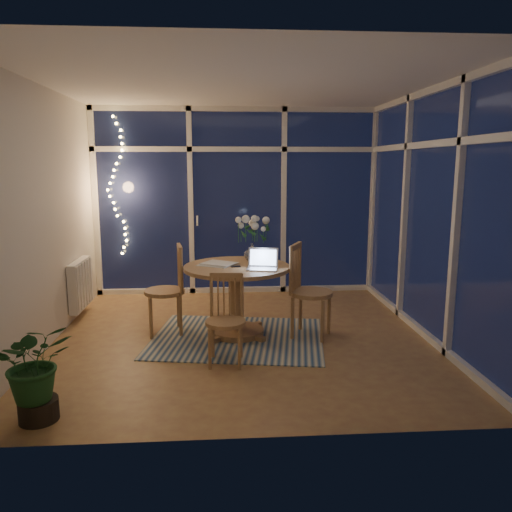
{
  "coord_description": "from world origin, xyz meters",
  "views": [
    {
      "loc": [
        -0.24,
        -5.09,
        1.82
      ],
      "look_at": [
        0.14,
        0.25,
        0.84
      ],
      "focal_mm": 35.0,
      "sensor_mm": 36.0,
      "label": 1
    }
  ],
  "objects_px": {
    "chair_right": "(312,291)",
    "flower_vase": "(252,251)",
    "dining_table": "(237,301)",
    "laptop": "(262,259)",
    "chair_left": "(164,289)",
    "chair_front": "(225,320)",
    "potted_plant": "(35,371)"
  },
  "relations": [
    {
      "from": "laptop",
      "to": "chair_left",
      "type": "bearing_deg",
      "value": 173.45
    },
    {
      "from": "chair_front",
      "to": "potted_plant",
      "type": "xyz_separation_m",
      "value": [
        -1.36,
        -0.95,
        -0.04
      ]
    },
    {
      "from": "flower_vase",
      "to": "chair_front",
      "type": "bearing_deg",
      "value": -106.49
    },
    {
      "from": "chair_left",
      "to": "chair_right",
      "type": "height_order",
      "value": "chair_right"
    },
    {
      "from": "chair_right",
      "to": "flower_vase",
      "type": "height_order",
      "value": "chair_right"
    },
    {
      "from": "flower_vase",
      "to": "potted_plant",
      "type": "xyz_separation_m",
      "value": [
        -1.67,
        -2.0,
        -0.49
      ]
    },
    {
      "from": "chair_left",
      "to": "chair_front",
      "type": "bearing_deg",
      "value": 26.72
    },
    {
      "from": "potted_plant",
      "to": "chair_right",
      "type": "bearing_deg",
      "value": 35.53
    },
    {
      "from": "chair_front",
      "to": "potted_plant",
      "type": "relative_size",
      "value": 1.11
    },
    {
      "from": "chair_front",
      "to": "flower_vase",
      "type": "distance_m",
      "value": 1.19
    },
    {
      "from": "chair_right",
      "to": "dining_table",
      "type": "bearing_deg",
      "value": 106.91
    },
    {
      "from": "chair_right",
      "to": "laptop",
      "type": "distance_m",
      "value": 0.66
    },
    {
      "from": "dining_table",
      "to": "chair_right",
      "type": "xyz_separation_m",
      "value": [
        0.79,
        -0.1,
        0.12
      ]
    },
    {
      "from": "dining_table",
      "to": "chair_right",
      "type": "height_order",
      "value": "chair_right"
    },
    {
      "from": "dining_table",
      "to": "laptop",
      "type": "relative_size",
      "value": 3.65
    },
    {
      "from": "flower_vase",
      "to": "potted_plant",
      "type": "relative_size",
      "value": 0.28
    },
    {
      "from": "laptop",
      "to": "potted_plant",
      "type": "relative_size",
      "value": 0.41
    },
    {
      "from": "dining_table",
      "to": "chair_left",
      "type": "relative_size",
      "value": 1.14
    },
    {
      "from": "chair_left",
      "to": "potted_plant",
      "type": "xyz_separation_m",
      "value": [
        -0.71,
        -1.86,
        -0.11
      ]
    },
    {
      "from": "chair_front",
      "to": "laptop",
      "type": "relative_size",
      "value": 2.74
    },
    {
      "from": "dining_table",
      "to": "chair_front",
      "type": "relative_size",
      "value": 1.33
    },
    {
      "from": "potted_plant",
      "to": "chair_front",
      "type": "bearing_deg",
      "value": 34.83
    },
    {
      "from": "chair_right",
      "to": "potted_plant",
      "type": "relative_size",
      "value": 1.34
    },
    {
      "from": "dining_table",
      "to": "chair_right",
      "type": "distance_m",
      "value": 0.8
    },
    {
      "from": "chair_right",
      "to": "chair_front",
      "type": "distance_m",
      "value": 1.15
    },
    {
      "from": "dining_table",
      "to": "chair_right",
      "type": "relative_size",
      "value": 1.11
    },
    {
      "from": "dining_table",
      "to": "chair_left",
      "type": "xyz_separation_m",
      "value": [
        -0.78,
        0.13,
        0.11
      ]
    },
    {
      "from": "laptop",
      "to": "flower_vase",
      "type": "xyz_separation_m",
      "value": [
        -0.07,
        0.48,
        -0.01
      ]
    },
    {
      "from": "chair_left",
      "to": "flower_vase",
      "type": "relative_size",
      "value": 4.69
    },
    {
      "from": "chair_front",
      "to": "flower_vase",
      "type": "bearing_deg",
      "value": 78.83
    },
    {
      "from": "chair_left",
      "to": "chair_front",
      "type": "height_order",
      "value": "chair_left"
    },
    {
      "from": "chair_left",
      "to": "chair_right",
      "type": "xyz_separation_m",
      "value": [
        1.57,
        -0.23,
        0.02
      ]
    }
  ]
}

